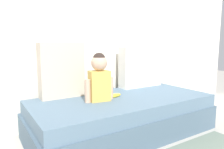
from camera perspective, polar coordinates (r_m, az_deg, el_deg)
ground_plane at (r=2.33m, az=2.87°, el=-15.41°), size 12.00×12.00×0.00m
back_wall at (r=2.64m, az=-4.43°, el=13.32°), size 5.11×0.10×2.34m
couch at (r=2.26m, az=2.90°, el=-10.99°), size 1.91×0.90×0.39m
throw_pillow_left at (r=2.23m, az=-13.49°, el=1.10°), size 0.45×0.16×0.56m
throw_pillow_right at (r=2.75m, az=7.70°, el=2.09°), size 0.58×0.16×0.52m
toddler at (r=2.03m, az=-3.46°, el=-0.65°), size 0.31×0.16×0.47m
banana at (r=2.19m, az=0.70°, el=-5.71°), size 0.17×0.07×0.04m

